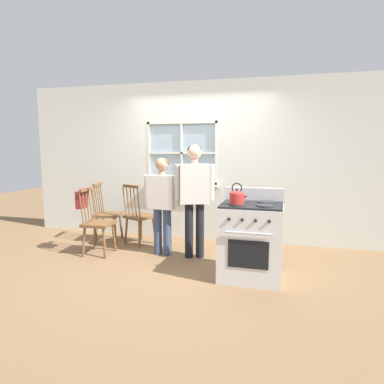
{
  "coord_description": "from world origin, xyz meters",
  "views": [
    {
      "loc": [
        1.43,
        -4.32,
        1.61
      ],
      "look_at": [
        0.23,
        0.05,
        1.0
      ],
      "focal_mm": 32.0,
      "sensor_mm": 36.0,
      "label": 1
    }
  ],
  "objects_px": {
    "chair_near_wall": "(139,217)",
    "handbag": "(82,199)",
    "chair_by_window": "(97,224)",
    "chair_center_cluster": "(107,215)",
    "kettle": "(237,196)",
    "person_elderly_left": "(162,197)",
    "potted_plant": "(190,179)",
    "person_teen_center": "(195,190)",
    "stove": "(251,240)"
  },
  "relations": [
    {
      "from": "stove",
      "to": "kettle",
      "type": "bearing_deg",
      "value": -141.54
    },
    {
      "from": "handbag",
      "to": "potted_plant",
      "type": "bearing_deg",
      "value": 42.17
    },
    {
      "from": "chair_center_cluster",
      "to": "person_elderly_left",
      "type": "distance_m",
      "value": 1.3
    },
    {
      "from": "stove",
      "to": "person_elderly_left",
      "type": "bearing_deg",
      "value": 156.97
    },
    {
      "from": "stove",
      "to": "chair_near_wall",
      "type": "bearing_deg",
      "value": 152.64
    },
    {
      "from": "person_teen_center",
      "to": "chair_near_wall",
      "type": "bearing_deg",
      "value": 140.13
    },
    {
      "from": "chair_near_wall",
      "to": "chair_center_cluster",
      "type": "height_order",
      "value": "same"
    },
    {
      "from": "person_elderly_left",
      "to": "handbag",
      "type": "height_order",
      "value": "person_elderly_left"
    },
    {
      "from": "person_teen_center",
      "to": "potted_plant",
      "type": "height_order",
      "value": "person_teen_center"
    },
    {
      "from": "chair_near_wall",
      "to": "handbag",
      "type": "xyz_separation_m",
      "value": [
        -0.62,
        -0.66,
        0.37
      ]
    },
    {
      "from": "chair_center_cluster",
      "to": "stove",
      "type": "xyz_separation_m",
      "value": [
        2.51,
        -1.02,
        0.01
      ]
    },
    {
      "from": "chair_by_window",
      "to": "person_elderly_left",
      "type": "distance_m",
      "value": 1.06
    },
    {
      "from": "chair_by_window",
      "to": "chair_near_wall",
      "type": "xyz_separation_m",
      "value": [
        0.39,
        0.64,
        0.0
      ]
    },
    {
      "from": "chair_center_cluster",
      "to": "kettle",
      "type": "height_order",
      "value": "kettle"
    },
    {
      "from": "chair_by_window",
      "to": "chair_center_cluster",
      "type": "height_order",
      "value": "same"
    },
    {
      "from": "chair_near_wall",
      "to": "kettle",
      "type": "relative_size",
      "value": 4.05
    },
    {
      "from": "person_elderly_left",
      "to": "chair_near_wall",
      "type": "bearing_deg",
      "value": 149.01
    },
    {
      "from": "chair_center_cluster",
      "to": "person_elderly_left",
      "type": "xyz_separation_m",
      "value": [
        1.15,
        -0.44,
        0.4
      ]
    },
    {
      "from": "potted_plant",
      "to": "handbag",
      "type": "distance_m",
      "value": 1.82
    },
    {
      "from": "chair_near_wall",
      "to": "handbag",
      "type": "relative_size",
      "value": 3.26
    },
    {
      "from": "chair_near_wall",
      "to": "stove",
      "type": "height_order",
      "value": "stove"
    },
    {
      "from": "person_elderly_left",
      "to": "potted_plant",
      "type": "relative_size",
      "value": 4.48
    },
    {
      "from": "kettle",
      "to": "chair_by_window",
      "type": "bearing_deg",
      "value": 167.3
    },
    {
      "from": "chair_near_wall",
      "to": "kettle",
      "type": "bearing_deg",
      "value": 173.76
    },
    {
      "from": "chair_near_wall",
      "to": "person_elderly_left",
      "type": "bearing_deg",
      "value": 169.9
    },
    {
      "from": "kettle",
      "to": "chair_near_wall",
      "type": "bearing_deg",
      "value": 147.33
    },
    {
      "from": "kettle",
      "to": "potted_plant",
      "type": "bearing_deg",
      "value": 121.73
    },
    {
      "from": "person_teen_center",
      "to": "potted_plant",
      "type": "relative_size",
      "value": 5.06
    },
    {
      "from": "chair_center_cluster",
      "to": "handbag",
      "type": "relative_size",
      "value": 3.26
    },
    {
      "from": "chair_by_window",
      "to": "person_elderly_left",
      "type": "height_order",
      "value": "person_elderly_left"
    },
    {
      "from": "kettle",
      "to": "handbag",
      "type": "height_order",
      "value": "kettle"
    },
    {
      "from": "chair_center_cluster",
      "to": "stove",
      "type": "bearing_deg",
      "value": -122.53
    },
    {
      "from": "chair_near_wall",
      "to": "person_teen_center",
      "type": "bearing_deg",
      "value": -175.01
    },
    {
      "from": "chair_near_wall",
      "to": "chair_center_cluster",
      "type": "distance_m",
      "value": 0.59
    },
    {
      "from": "person_elderly_left",
      "to": "handbag",
      "type": "distance_m",
      "value": 1.21
    },
    {
      "from": "person_elderly_left",
      "to": "kettle",
      "type": "relative_size",
      "value": 5.84
    },
    {
      "from": "stove",
      "to": "chair_by_window",
      "type": "bearing_deg",
      "value": 171.35
    },
    {
      "from": "chair_center_cluster",
      "to": "stove",
      "type": "distance_m",
      "value": 2.71
    },
    {
      "from": "person_elderly_left",
      "to": "person_teen_center",
      "type": "distance_m",
      "value": 0.51
    },
    {
      "from": "person_elderly_left",
      "to": "handbag",
      "type": "relative_size",
      "value": 4.7
    },
    {
      "from": "handbag",
      "to": "chair_center_cluster",
      "type": "bearing_deg",
      "value": 87.64
    },
    {
      "from": "chair_by_window",
      "to": "chair_center_cluster",
      "type": "xyz_separation_m",
      "value": [
        -0.21,
        0.67,
        0.0
      ]
    },
    {
      "from": "person_elderly_left",
      "to": "chair_center_cluster",
      "type": "bearing_deg",
      "value": 164.72
    },
    {
      "from": "chair_near_wall",
      "to": "person_elderly_left",
      "type": "relative_size",
      "value": 0.69
    },
    {
      "from": "chair_by_window",
      "to": "potted_plant",
      "type": "height_order",
      "value": "potted_plant"
    },
    {
      "from": "chair_by_window",
      "to": "potted_plant",
      "type": "distance_m",
      "value": 1.73
    },
    {
      "from": "chair_center_cluster",
      "to": "potted_plant",
      "type": "xyz_separation_m",
      "value": [
        1.31,
        0.53,
        0.58
      ]
    },
    {
      "from": "person_teen_center",
      "to": "stove",
      "type": "distance_m",
      "value": 1.17
    },
    {
      "from": "person_elderly_left",
      "to": "person_teen_center",
      "type": "height_order",
      "value": "person_teen_center"
    },
    {
      "from": "chair_near_wall",
      "to": "potted_plant",
      "type": "height_order",
      "value": "potted_plant"
    }
  ]
}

